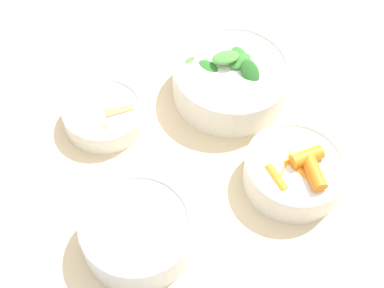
# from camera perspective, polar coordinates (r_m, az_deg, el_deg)

# --- Properties ---
(dining_table) EXTENTS (1.10, 0.94, 0.73)m
(dining_table) POSITION_cam_1_polar(r_m,az_deg,el_deg) (0.95, -3.54, -4.26)
(dining_table) COLOR beige
(dining_table) RESTS_ON ground_plane
(bowl_carrots) EXTENTS (0.15, 0.15, 0.07)m
(bowl_carrots) POSITION_cam_1_polar(r_m,az_deg,el_deg) (0.82, 10.85, -2.78)
(bowl_carrots) COLOR silver
(bowl_carrots) RESTS_ON dining_table
(bowl_greens) EXTENTS (0.20, 0.20, 0.09)m
(bowl_greens) POSITION_cam_1_polar(r_m,az_deg,el_deg) (0.91, 4.17, 7.03)
(bowl_greens) COLOR silver
(bowl_greens) RESTS_ON dining_table
(bowl_beans_hotdog) EXTENTS (0.16, 0.16, 0.06)m
(bowl_beans_hotdog) POSITION_cam_1_polar(r_m,az_deg,el_deg) (0.76, -5.79, -9.35)
(bowl_beans_hotdog) COLOR silver
(bowl_beans_hotdog) RESTS_ON dining_table
(bowl_cookies) EXTENTS (0.13, 0.13, 0.04)m
(bowl_cookies) POSITION_cam_1_polar(r_m,az_deg,el_deg) (0.89, -9.38, 3.25)
(bowl_cookies) COLOR silver
(bowl_cookies) RESTS_ON dining_table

